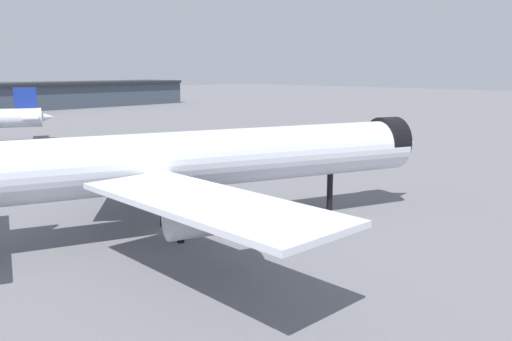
# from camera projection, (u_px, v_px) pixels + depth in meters

# --- Properties ---
(ground) EXTENTS (900.00, 900.00, 0.00)m
(ground) POSITION_uv_depth(u_px,v_px,m) (178.00, 229.00, 60.73)
(ground) COLOR slate
(airliner_near_gate) EXTENTS (62.42, 55.59, 18.38)m
(airliner_near_gate) POSITION_uv_depth(u_px,v_px,m) (191.00, 161.00, 58.44)
(airliner_near_gate) COLOR silver
(airliner_near_gate) RESTS_ON ground
(baggage_cart_trailing) EXTENTS (2.62, 2.24, 1.82)m
(baggage_cart_trailing) POSITION_uv_depth(u_px,v_px,m) (257.00, 164.00, 96.90)
(baggage_cart_trailing) COLOR black
(baggage_cart_trailing) RESTS_ON ground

